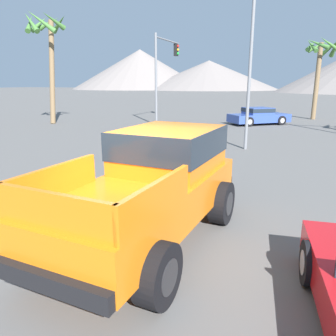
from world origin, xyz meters
name	(u,v)px	position (x,y,z in m)	size (l,w,h in m)	color
ground_plane	(139,237)	(0.00, 0.00, 0.00)	(320.00, 320.00, 0.00)	#5B5956
orange_pickup_truck	(156,180)	(0.27, 0.20, 1.13)	(2.50, 5.12, 2.03)	orange
parked_car_blue	(258,116)	(-0.04, 18.97, 0.61)	(4.35, 4.06, 1.19)	#334C9E
traffic_light_crosswalk	(165,63)	(-6.61, 17.54, 4.27)	(0.38, 4.46, 6.08)	slate
street_lamp_post	(252,34)	(0.53, 9.57, 4.84)	(0.90, 0.24, 8.11)	slate
palm_tree_tall	(47,41)	(-13.97, 13.98, 5.65)	(2.89, 3.07, 7.50)	brown
palm_tree_leaning	(321,57)	(3.83, 24.11, 4.79)	(2.79, 3.17, 6.33)	brown
distant_mountain_range	(271,69)	(-8.57, 125.44, 7.55)	(166.11, 80.00, 17.08)	gray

